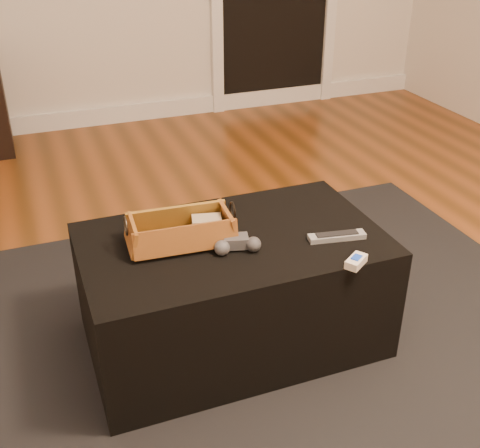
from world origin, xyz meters
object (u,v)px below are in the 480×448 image
object	(u,v)px
ottoman	(233,290)
cream_gadget	(356,261)
game_controller	(237,244)
tv_remote	(177,240)
wicker_basket	(181,232)
silver_remote	(337,236)

from	to	relation	value
ottoman	cream_gadget	world-z (taller)	cream_gadget
game_controller	ottoman	bearing A→B (deg)	80.57
tv_remote	wicker_basket	world-z (taller)	wicker_basket
ottoman	wicker_basket	world-z (taller)	wicker_basket
ottoman	game_controller	distance (m)	0.25
wicker_basket	tv_remote	bearing A→B (deg)	-146.84
tv_remote	silver_remote	distance (m)	0.53
ottoman	cream_gadget	bearing A→B (deg)	-44.17
silver_remote	ottoman	bearing A→B (deg)	158.38
wicker_basket	silver_remote	bearing A→B (deg)	-17.97
wicker_basket	cream_gadget	distance (m)	0.56
game_controller	silver_remote	bearing A→B (deg)	-7.79
silver_remote	game_controller	bearing A→B (deg)	172.21
tv_remote	wicker_basket	xyz separation A→B (m)	(0.02, 0.01, 0.02)
wicker_basket	cream_gadget	bearing A→B (deg)	-34.66
wicker_basket	game_controller	distance (m)	0.19
game_controller	cream_gadget	world-z (taller)	game_controller
tv_remote	cream_gadget	bearing A→B (deg)	-34.91
game_controller	cream_gadget	distance (m)	0.38
tv_remote	cream_gadget	world-z (taller)	tv_remote
cream_gadget	silver_remote	bearing A→B (deg)	81.91
silver_remote	cream_gadget	bearing A→B (deg)	-98.09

